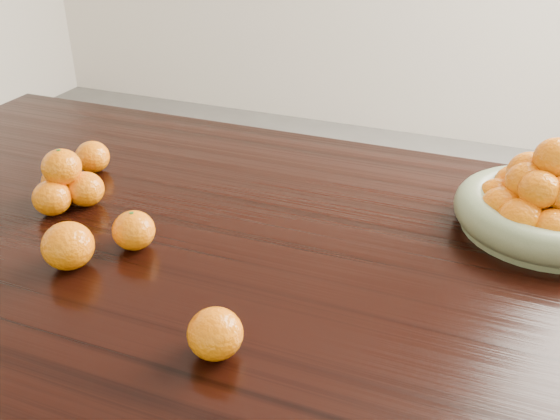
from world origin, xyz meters
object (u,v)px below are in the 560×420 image
at_px(fruit_bowl, 547,204).
at_px(loose_orange_0, 134,230).
at_px(dining_table, 281,285).
at_px(orange_pyramid, 65,184).

distance_m(fruit_bowl, loose_orange_0, 0.74).
bearing_deg(dining_table, fruit_bowl, 27.46).
xyz_separation_m(dining_table, fruit_bowl, (0.43, 0.22, 0.14)).
bearing_deg(loose_orange_0, orange_pyramid, 158.17).
relative_size(dining_table, loose_orange_0, 26.98).
height_order(dining_table, orange_pyramid, orange_pyramid).
xyz_separation_m(dining_table, orange_pyramid, (-0.44, -0.02, 0.14)).
bearing_deg(fruit_bowl, dining_table, -152.54).
bearing_deg(fruit_bowl, loose_orange_0, -153.66).
relative_size(fruit_bowl, orange_pyramid, 2.34).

